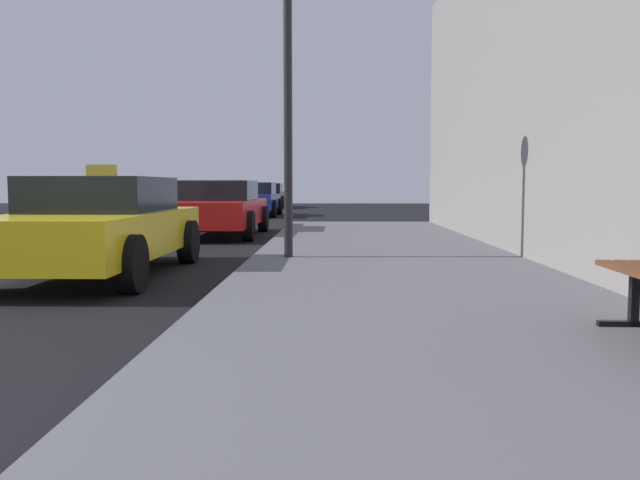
% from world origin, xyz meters
% --- Properties ---
extents(street_lamp, '(0.36, 0.36, 3.90)m').
position_xyz_m(street_lamp, '(2.54, 6.89, 2.86)').
color(street_lamp, black).
rests_on(street_lamp, sidewalk).
extents(car_yellow, '(1.94, 4.35, 1.43)m').
position_xyz_m(car_yellow, '(0.14, 6.04, 0.65)').
color(car_yellow, yellow).
rests_on(car_yellow, ground_plane).
extents(car_red, '(1.98, 4.52, 1.27)m').
position_xyz_m(car_red, '(0.53, 12.71, 0.65)').
color(car_red, red).
rests_on(car_red, ground_plane).
extents(car_blue, '(2.03, 4.27, 1.27)m').
position_xyz_m(car_blue, '(0.10, 22.56, 0.65)').
color(car_blue, '#233899').
rests_on(car_blue, ground_plane).
extents(car_black, '(1.93, 4.45, 1.27)m').
position_xyz_m(car_black, '(-0.29, 31.95, 0.65)').
color(car_black, black).
rests_on(car_black, ground_plane).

